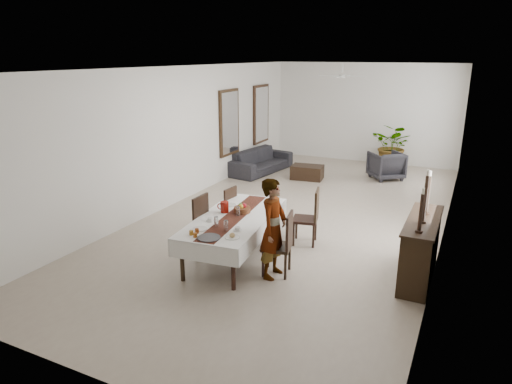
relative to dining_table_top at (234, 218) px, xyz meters
name	(u,v)px	position (x,y,z in m)	size (l,w,h in m)	color
floor	(298,215)	(0.26, 2.50, -0.72)	(6.00, 12.00, 0.00)	#B0A08C
ceiling	(303,67)	(0.26, 2.50, 2.48)	(6.00, 12.00, 0.02)	white
wall_back	(365,113)	(0.26, 8.50, 0.88)	(6.00, 0.02, 3.20)	white
wall_front	(89,248)	(0.26, -3.50, 0.88)	(6.00, 0.02, 3.20)	white
wall_left	(183,134)	(-2.74, 2.50, 0.88)	(0.02, 12.00, 3.20)	white
wall_right	(452,158)	(3.26, 2.50, 0.88)	(0.02, 12.00, 3.20)	white
dining_table_top	(234,218)	(0.00, 0.00, 0.00)	(0.99, 2.37, 0.05)	black
table_leg_fl	(182,261)	(-0.31, -1.17, -0.37)	(0.07, 0.07, 0.69)	black
table_leg_fr	(233,269)	(0.56, -1.07, -0.37)	(0.07, 0.07, 0.69)	black
table_leg_bl	(236,215)	(-0.56, 1.07, -0.37)	(0.07, 0.07, 0.69)	black
table_leg_br	(277,220)	(0.31, 1.17, -0.37)	(0.07, 0.07, 0.69)	black
tablecloth_top	(234,217)	(0.00, 0.00, 0.03)	(1.17, 2.55, 0.01)	white
tablecloth_drape_left	(205,221)	(-0.57, -0.06, -0.11)	(0.01, 2.55, 0.30)	white
tablecloth_drape_right	(266,229)	(0.57, 0.06, -0.11)	(0.01, 2.55, 0.30)	white
tablecloth_drape_near	(203,253)	(0.14, -1.26, -0.11)	(1.17, 0.01, 0.30)	silver
tablecloth_drape_far	(258,203)	(-0.14, 1.26, -0.11)	(1.17, 0.01, 0.30)	white
table_runner	(234,216)	(0.00, 0.00, 0.04)	(0.35, 2.47, 0.00)	#5C271A
red_pitcher	(225,207)	(-0.26, 0.12, 0.13)	(0.15, 0.15, 0.20)	maroon
pitcher_handle	(220,206)	(-0.35, 0.11, 0.13)	(0.12, 0.12, 0.02)	maroon
wine_glass_near	(226,225)	(0.19, -0.63, 0.12)	(0.07, 0.07, 0.17)	silver
wine_glass_mid	(216,222)	(-0.04, -0.55, 0.12)	(0.07, 0.07, 0.17)	silver
wine_glass_far	(238,211)	(0.04, 0.05, 0.12)	(0.07, 0.07, 0.17)	white
teacup_right	(238,229)	(0.36, -0.56, 0.07)	(0.09, 0.09, 0.06)	silver
saucer_right	(238,230)	(0.36, -0.56, 0.04)	(0.15, 0.15, 0.01)	white
teacup_left	(210,219)	(-0.26, -0.38, 0.07)	(0.09, 0.09, 0.06)	silver
saucer_left	(210,221)	(-0.26, -0.38, 0.04)	(0.15, 0.15, 0.01)	silver
plate_near_right	(232,237)	(0.42, -0.85, 0.04)	(0.24, 0.24, 0.01)	white
bread_near_right	(232,235)	(0.42, -0.85, 0.07)	(0.09, 0.09, 0.09)	tan
plate_near_left	(200,229)	(-0.21, -0.77, 0.04)	(0.24, 0.24, 0.01)	white
plate_far_left	(230,205)	(-0.37, 0.51, 0.04)	(0.24, 0.24, 0.01)	silver
serving_tray	(209,238)	(0.11, -1.03, 0.05)	(0.36, 0.36, 0.02)	#39393D
jam_jar_a	(195,235)	(-0.10, -1.08, 0.07)	(0.06, 0.06, 0.07)	brown
jam_jar_b	(191,233)	(-0.20, -1.04, 0.07)	(0.06, 0.06, 0.07)	#975E16
jam_jar_c	(197,231)	(-0.16, -0.93, 0.07)	(0.06, 0.06, 0.07)	#964215
fruit_basket	(242,210)	(0.02, 0.25, 0.08)	(0.30, 0.30, 0.10)	brown
fruit_red	(244,206)	(0.05, 0.27, 0.16)	(0.09, 0.09, 0.09)	#AA111D
fruit_green	(241,205)	(-0.02, 0.28, 0.16)	(0.08, 0.08, 0.08)	#568929
fruit_yellow	(241,207)	(0.03, 0.20, 0.16)	(0.08, 0.08, 0.08)	gold
chair_right_near_seat	(277,247)	(0.93, -0.28, -0.25)	(0.45, 0.45, 0.05)	black
chair_right_near_leg_fl	(285,267)	(1.14, -0.42, -0.50)	(0.04, 0.04, 0.44)	black
chair_right_near_leg_fr	(289,257)	(1.07, -0.06, -0.50)	(0.04, 0.04, 0.44)	black
chair_right_near_leg_bl	(263,264)	(0.78, -0.49, -0.50)	(0.04, 0.04, 0.44)	black
chair_right_near_leg_br	(268,255)	(0.71, -0.14, -0.50)	(0.04, 0.04, 0.44)	black
chair_right_near_back	(289,231)	(1.12, -0.24, 0.05)	(0.45, 0.04, 0.57)	black
chair_right_far_seat	(305,220)	(0.91, 1.11, -0.24)	(0.45, 0.45, 0.05)	black
chair_right_far_leg_fl	(313,236)	(1.13, 0.96, -0.49)	(0.05, 0.05, 0.45)	black
chair_right_far_leg_fr	(316,229)	(1.05, 1.33, -0.49)	(0.05, 0.05, 0.45)	black
chair_right_far_leg_bl	(294,235)	(0.77, 0.88, -0.49)	(0.05, 0.05, 0.45)	black
chair_right_far_leg_br	(296,228)	(0.69, 1.25, -0.49)	(0.05, 0.05, 0.45)	black
chair_right_far_back	(317,205)	(1.11, 1.15, 0.07)	(0.45, 0.04, 0.58)	black
chair_left_near_seat	(212,231)	(-0.35, -0.19, -0.23)	(0.47, 0.47, 0.05)	black
chair_left_near_leg_fl	(209,239)	(-0.54, 0.00, -0.49)	(0.05, 0.05, 0.46)	black
chair_left_near_leg_fr	(197,247)	(-0.55, -0.38, -0.49)	(0.05, 0.05, 0.46)	black
chair_left_near_leg_bl	(227,243)	(-0.16, 0.00, -0.49)	(0.05, 0.05, 0.46)	black
chair_left_near_leg_br	(216,251)	(-0.17, -0.39, -0.49)	(0.05, 0.05, 0.46)	black
chair_left_near_back	(201,212)	(-0.57, -0.19, 0.09)	(0.47, 0.04, 0.60)	black
chair_left_far_seat	(239,216)	(-0.38, 0.86, -0.29)	(0.41, 0.41, 0.05)	black
chair_left_far_leg_fl	(236,222)	(-0.53, 1.04, -0.51)	(0.04, 0.04, 0.40)	black
chair_left_far_leg_fr	(227,228)	(-0.56, 0.71, -0.51)	(0.04, 0.04, 0.40)	black
chair_left_far_leg_bl	(250,225)	(-0.20, 1.01, -0.51)	(0.04, 0.04, 0.40)	black
chair_left_far_leg_br	(241,231)	(-0.23, 0.68, -0.51)	(0.04, 0.04, 0.40)	black
chair_left_far_back	(230,201)	(-0.56, 0.88, -0.01)	(0.41, 0.04, 0.52)	black
woman	(273,229)	(0.91, -0.38, 0.10)	(0.59, 0.39, 1.63)	gray
sideboard_body	(420,250)	(3.04, 0.56, -0.23)	(0.43, 1.62, 0.97)	black
sideboard_top	(424,220)	(3.04, 0.56, 0.27)	(0.48, 1.69, 0.03)	black
candlestick_near_base	(419,231)	(3.04, -0.04, 0.31)	(0.11, 0.11, 0.03)	black
candlestick_near_shaft	(421,212)	(3.04, -0.04, 0.59)	(0.05, 0.05, 0.54)	black
candlestick_near_candle	(423,191)	(3.04, -0.04, 0.91)	(0.04, 0.04, 0.09)	beige
candlestick_mid_base	(423,222)	(3.04, 0.39, 0.31)	(0.11, 0.11, 0.03)	black
candlestick_mid_shaft	(425,198)	(3.04, 0.39, 0.67)	(0.05, 0.05, 0.70)	black
candlestick_mid_candle	(428,173)	(3.04, 0.39, 1.07)	(0.04, 0.04, 0.09)	beige
candlestick_far_base	(426,213)	(3.04, 0.83, 0.31)	(0.11, 0.11, 0.03)	black
candlestick_far_shaft	(428,194)	(3.04, 0.83, 0.62)	(0.05, 0.05, 0.60)	black
candlestick_far_candle	(430,173)	(3.04, 0.83, 0.96)	(0.04, 0.04, 0.09)	silver
sofa	(261,161)	(-2.18, 5.71, -0.38)	(2.32, 0.91, 0.68)	#262429
armchair	(386,165)	(1.40, 6.53, -0.32)	(0.84, 0.87, 0.79)	#2C2A30
coffee_table	(307,172)	(-0.63, 5.53, -0.52)	(0.88, 0.59, 0.39)	black
potted_plant	(393,146)	(1.32, 8.03, -0.02)	(1.25, 1.08, 1.38)	#275020
mirror_frame_near	(229,123)	(-2.70, 4.70, 0.88)	(0.06, 1.05, 1.85)	black
mirror_glass_near	(230,123)	(-2.67, 4.70, 0.88)	(0.01, 0.90, 1.70)	silver
mirror_frame_far	(261,114)	(-2.70, 6.80, 0.88)	(0.06, 1.05, 1.85)	black
mirror_glass_far	(262,114)	(-2.67, 6.80, 0.88)	(0.01, 0.90, 1.70)	white
fan_rod	(343,68)	(0.26, 5.50, 2.38)	(0.04, 0.04, 0.20)	silver
fan_hub	(342,76)	(0.26, 5.50, 2.18)	(0.16, 0.16, 0.08)	silver
fan_blade_n	(346,76)	(0.26, 5.85, 2.18)	(0.10, 0.55, 0.01)	beige
fan_blade_s	(338,77)	(0.26, 5.15, 2.18)	(0.10, 0.55, 0.01)	silver
fan_blade_e	(355,76)	(0.61, 5.50, 2.18)	(0.55, 0.10, 0.01)	silver
fan_blade_w	(329,76)	(-0.09, 5.50, 2.18)	(0.55, 0.10, 0.01)	white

